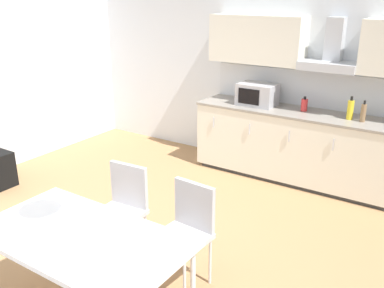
{
  "coord_description": "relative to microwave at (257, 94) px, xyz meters",
  "views": [
    {
      "loc": [
        2.41,
        -2.36,
        2.31
      ],
      "look_at": [
        0.41,
        0.68,
        1.0
      ],
      "focal_mm": 40.0,
      "sensor_mm": 36.0,
      "label": 1
    }
  ],
  "objects": [
    {
      "name": "ground_plane",
      "position": [
        -0.15,
        -2.63,
        -1.06
      ],
      "size": [
        8.14,
        8.81,
        0.02
      ],
      "primitive_type": "cube",
      "color": "#9E754C"
    },
    {
      "name": "wall_back",
      "position": [
        -0.15,
        0.36,
        0.21
      ],
      "size": [
        6.52,
        0.1,
        2.52
      ],
      "primitive_type": "cube",
      "color": "silver",
      "rests_on": "ground_plane"
    },
    {
      "name": "kitchen_counter",
      "position": [
        0.85,
        0.0,
        -0.59
      ],
      "size": [
        3.16,
        0.65,
        0.91
      ],
      "color": "#333333",
      "rests_on": "ground_plane"
    },
    {
      "name": "backsplash_tile",
      "position": [
        0.85,
        0.3,
        0.09
      ],
      "size": [
        3.14,
        0.02,
        0.45
      ],
      "primitive_type": "cube",
      "color": "silver",
      "rests_on": "kitchen_counter"
    },
    {
      "name": "upper_wall_cabinets",
      "position": [
        0.85,
        0.14,
        0.67
      ],
      "size": [
        3.14,
        0.4,
        0.6
      ],
      "color": "silver"
    },
    {
      "name": "microwave",
      "position": [
        0.0,
        0.0,
        0.0
      ],
      "size": [
        0.48,
        0.35,
        0.28
      ],
      "color": "#ADADB2",
      "rests_on": "kitchen_counter"
    },
    {
      "name": "bottle_red",
      "position": [
        0.61,
        0.05,
        -0.06
      ],
      "size": [
        0.08,
        0.08,
        0.18
      ],
      "color": "red",
      "rests_on": "kitchen_counter"
    },
    {
      "name": "bottle_brown",
      "position": [
        1.33,
        -0.03,
        -0.03
      ],
      "size": [
        0.06,
        0.06,
        0.25
      ],
      "color": "brown",
      "rests_on": "kitchen_counter"
    },
    {
      "name": "bottle_yellow",
      "position": [
        1.18,
        -0.02,
        -0.02
      ],
      "size": [
        0.07,
        0.07,
        0.27
      ],
      "color": "yellow",
      "rests_on": "kitchen_counter"
    },
    {
      "name": "dining_table",
      "position": [
        0.24,
        -3.28,
        -0.36
      ],
      "size": [
        1.5,
        0.82,
        0.73
      ],
      "color": "white",
      "rests_on": "ground_plane"
    },
    {
      "name": "chair_far_left",
      "position": [
        -0.1,
        -2.49,
        -0.51
      ],
      "size": [
        0.43,
        0.43,
        0.87
      ],
      "color": "#B2B2B7",
      "rests_on": "ground_plane"
    },
    {
      "name": "chair_far_right",
      "position": [
        0.58,
        -2.49,
        -0.51
      ],
      "size": [
        0.43,
        0.43,
        0.87
      ],
      "color": "#B2B2B7",
      "rests_on": "ground_plane"
    },
    {
      "name": "pendant_lamp",
      "position": [
        0.24,
        -3.28,
        0.64
      ],
      "size": [
        0.32,
        0.32,
        0.22
      ],
      "primitive_type": "cone",
      "color": "silver"
    }
  ]
}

